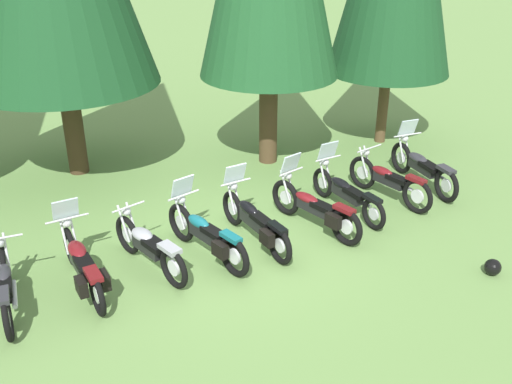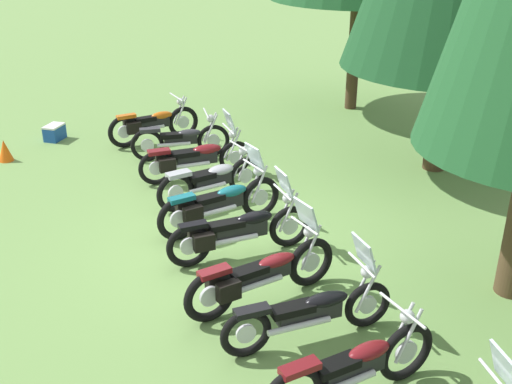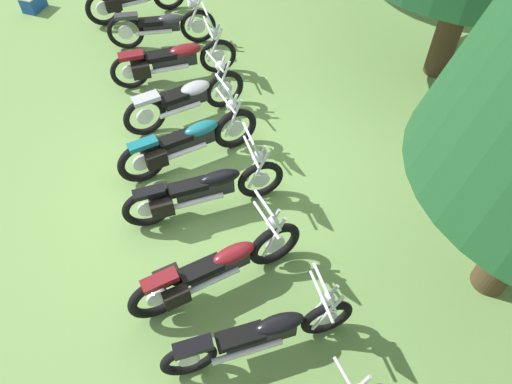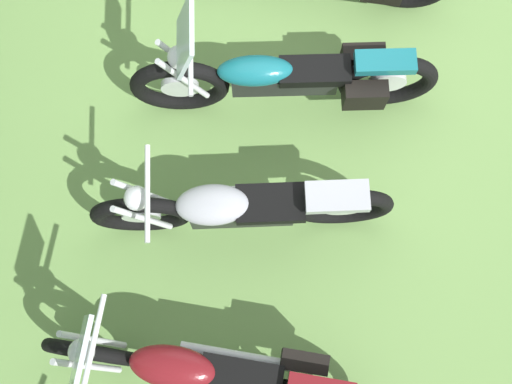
# 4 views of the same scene
# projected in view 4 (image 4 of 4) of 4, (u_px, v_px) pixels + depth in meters

# --- Properties ---
(ground_plane) EXTENTS (80.00, 80.00, 0.00)m
(ground_plane) POSITION_uv_depth(u_px,v_px,m) (290.00, 41.00, 5.84)
(ground_plane) COLOR #6B934C
(motorcycle_2) EXTENTS (0.74, 2.37, 1.36)m
(motorcycle_2) POSITION_uv_depth(u_px,v_px,m) (212.00, 373.00, 4.72)
(motorcycle_2) COLOR black
(motorcycle_2) RESTS_ON ground_plane
(motorcycle_3) EXTENTS (0.85, 2.16, 1.02)m
(motorcycle_3) POSITION_uv_depth(u_px,v_px,m) (240.00, 208.00, 5.02)
(motorcycle_3) COLOR black
(motorcycle_3) RESTS_ON ground_plane
(motorcycle_4) EXTENTS (0.93, 2.30, 1.39)m
(motorcycle_4) POSITION_uv_depth(u_px,v_px,m) (287.00, 78.00, 5.25)
(motorcycle_4) COLOR black
(motorcycle_4) RESTS_ON ground_plane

